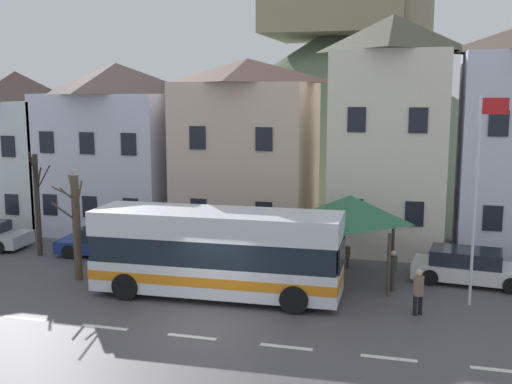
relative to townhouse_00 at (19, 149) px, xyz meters
name	(u,v)px	position (x,y,z in m)	size (l,w,h in m)	color
ground_plane	(207,322)	(15.29, -11.68, -4.35)	(40.00, 60.00, 0.07)	#504C51
townhouse_00	(19,149)	(0.00, 0.00, 0.00)	(5.22, 5.42, 8.64)	silver
townhouse_01	(119,147)	(5.87, 0.62, 0.20)	(6.83, 6.67, 9.05)	silver
townhouse_02	(248,150)	(13.34, 0.30, 0.26)	(6.47, 6.02, 9.17)	beige
townhouse_03	(390,133)	(20.46, 0.19, 1.22)	(5.23, 5.79, 11.09)	silver
hilltop_castle	(336,100)	(14.86, 22.23, 2.50)	(41.84, 41.84, 21.32)	#586950
transit_bus	(217,254)	(14.81, -9.13, -2.70)	(9.29, 2.89, 3.21)	white
bus_shelter	(350,209)	(19.30, -5.85, -1.41)	(3.60, 3.60, 3.47)	#473D33
parked_car_00	(109,241)	(8.11, -4.96, -3.67)	(4.66, 2.30, 1.34)	navy
parked_car_01	(469,267)	(23.98, -5.01, -3.67)	(4.67, 2.38, 1.34)	silver
pedestrian_00	(418,289)	(22.04, -9.24, -3.40)	(0.36, 0.36, 1.60)	black
pedestrian_01	(393,269)	(21.08, -6.75, -3.47)	(0.33, 0.37, 1.55)	#38332D
public_bench	(330,255)	(18.26, -3.98, -3.84)	(1.76, 0.48, 0.87)	brown
flagpole	(478,187)	(23.90, -7.74, -0.06)	(0.95, 0.10, 7.39)	silver
bare_tree_00	(76,225)	(8.71, -8.63, -2.05)	(1.31, 2.41, 4.28)	brown
bare_tree_01	(37,201)	(5.02, -5.82, -1.74)	(1.42, 1.78, 4.93)	#382D28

